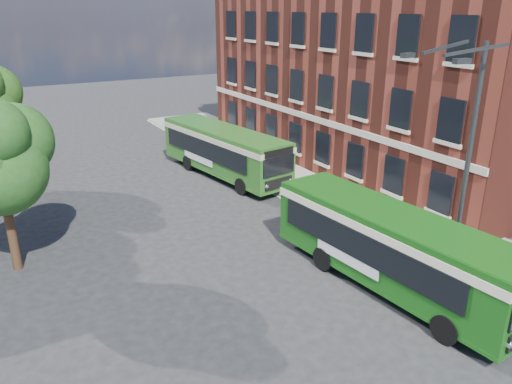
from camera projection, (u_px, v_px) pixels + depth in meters
ground at (314, 288)px, 19.03m from camera, size 120.00×120.00×0.00m
pavement at (331, 191)px, 28.77m from camera, size 6.00×48.00×0.15m
kerb_line at (287, 202)px, 27.37m from camera, size 0.12×48.00×0.01m
brick_office at (383, 56)px, 32.86m from camera, size 12.10×26.00×14.20m
street_lamp at (461, 163)px, 17.98m from camera, size 2.96×2.38×9.00m
bus_front at (392, 243)px, 18.49m from camera, size 3.44×10.67×3.02m
bus_rear at (224, 148)px, 30.96m from camera, size 4.05×10.83×3.02m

